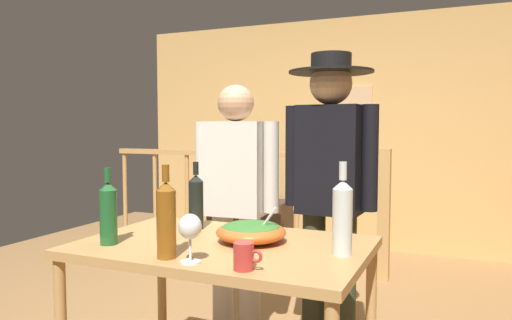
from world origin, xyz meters
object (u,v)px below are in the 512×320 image
object	(u,v)px
framed_picture	(349,106)
tv_console	(250,222)
flat_screen_tv	(248,179)
stair_railing	(280,196)
person_standing_right	(330,179)
wine_bottle_green	(108,212)
wine_glass	(190,228)
wine_bottle_dark	(196,201)
person_standing_left	(236,194)
wine_bottle_clear	(342,216)
wine_bottle_amber	(166,219)
salad_bowl	(251,231)
serving_table	(223,261)
mug_red	(244,256)

from	to	relation	value
framed_picture	tv_console	world-z (taller)	framed_picture
framed_picture	flat_screen_tv	bearing A→B (deg)	-163.03
stair_railing	person_standing_right	xyz separation A→B (m)	(0.90, -1.60, 0.36)
wine_bottle_green	stair_railing	bearing A→B (deg)	93.57
wine_glass	wine_bottle_dark	distance (m)	0.61
wine_bottle_dark	person_standing_left	size ratio (longest dim) A/B	0.21
wine_bottle_clear	wine_bottle_amber	bearing A→B (deg)	-152.75
stair_railing	salad_bowl	xyz separation A→B (m)	(0.72, -2.27, 0.19)
wine_bottle_amber	person_standing_left	xyz separation A→B (m)	(-0.20, 1.04, -0.05)
tv_console	wine_bottle_amber	size ratio (longest dim) A/B	2.44
stair_railing	serving_table	world-z (taller)	stair_railing
stair_railing	mug_red	size ratio (longest dim) A/B	25.94
flat_screen_tv	wine_bottle_amber	distance (m)	3.50
serving_table	wine_bottle_amber	world-z (taller)	wine_bottle_amber
tv_console	person_standing_right	distance (m)	2.86
flat_screen_tv	wine_bottle_green	distance (m)	3.31
wine_bottle_green	serving_table	bearing A→B (deg)	26.39
framed_picture	serving_table	distance (m)	3.42
tv_console	wine_bottle_green	xyz separation A→B (m)	(0.78, -3.24, 0.71)
wine_bottle_clear	serving_table	bearing A→B (deg)	-178.71
wine_glass	wine_bottle_dark	bearing A→B (deg)	118.42
flat_screen_tv	wine_bottle_clear	distance (m)	3.47
stair_railing	wine_bottle_amber	xyz separation A→B (m)	(0.52, -2.64, 0.29)
wine_bottle_clear	person_standing_right	distance (m)	0.76
wine_bottle_amber	person_standing_right	xyz separation A→B (m)	(0.38, 1.04, 0.06)
wine_bottle_clear	person_standing_right	size ratio (longest dim) A/B	0.22
mug_red	person_standing_left	xyz separation A→B (m)	(-0.54, 1.06, 0.06)
wine_glass	person_standing_left	bearing A→B (deg)	106.77
person_standing_left	person_standing_right	xyz separation A→B (m)	(0.58, 0.00, 0.12)
stair_railing	wine_bottle_dark	distance (m)	2.17
salad_bowl	wine_bottle_green	bearing A→B (deg)	-153.12
wine_bottle_clear	person_standing_right	xyz separation A→B (m)	(-0.24, 0.72, 0.06)
wine_bottle_amber	wine_bottle_dark	bearing A→B (deg)	108.24
framed_picture	person_standing_left	distance (m)	2.66
wine_bottle_clear	mug_red	world-z (taller)	wine_bottle_clear
tv_console	wine_bottle_clear	bearing A→B (deg)	-59.69
tv_console	serving_table	distance (m)	3.30
wine_bottle_green	mug_red	world-z (taller)	wine_bottle_green
tv_console	person_standing_left	size ratio (longest dim) A/B	0.57
wine_bottle_dark	mug_red	world-z (taller)	wine_bottle_dark
stair_railing	flat_screen_tv	bearing A→B (deg)	133.23
stair_railing	flat_screen_tv	size ratio (longest dim) A/B	5.14
wine_bottle_amber	salad_bowl	bearing A→B (deg)	61.53
person_standing_left	wine_bottle_green	bearing A→B (deg)	77.38
person_standing_left	salad_bowl	bearing A→B (deg)	117.58
wine_bottle_clear	mug_red	xyz separation A→B (m)	(-0.28, -0.34, -0.11)
wine_bottle_green	person_standing_left	bearing A→B (deg)	80.56
flat_screen_tv	mug_red	bearing A→B (deg)	-65.91
tv_console	serving_table	world-z (taller)	serving_table
serving_table	person_standing_right	world-z (taller)	person_standing_right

